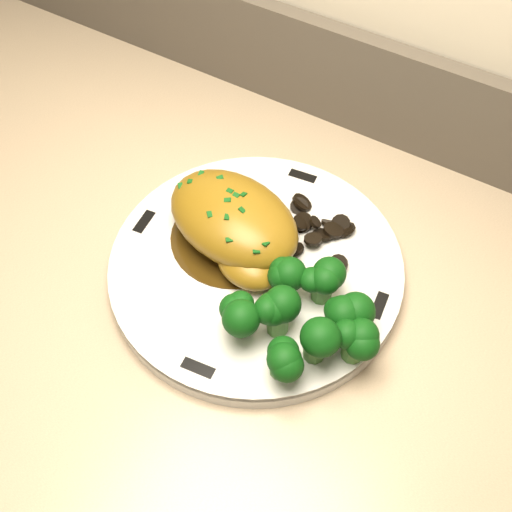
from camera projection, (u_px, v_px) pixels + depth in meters
The scene contains 10 objects.
counter at pixel (148, 420), 0.97m from camera, with size 1.89×0.64×0.94m.
plate at pixel (256, 268), 0.62m from camera, with size 0.28×0.28×0.02m, color silver.
rim_accent_0 at pixel (379, 306), 0.59m from camera, with size 0.03×0.01×0.00m, color black.
rim_accent_1 at pixel (303, 176), 0.68m from camera, with size 0.03×0.01×0.00m, color black.
rim_accent_2 at pixel (144, 222), 0.65m from camera, with size 0.03×0.01×0.00m, color black.
rim_accent_3 at pixel (198, 368), 0.55m from camera, with size 0.03×0.01×0.00m, color black.
gravy_pool at pixel (234, 237), 0.63m from camera, with size 0.13×0.13×0.00m, color #332209.
chicken_breast at pixel (235, 224), 0.61m from camera, with size 0.16×0.12×0.06m.
mushroom_pile at pixel (309, 233), 0.63m from camera, with size 0.08×0.06×0.02m.
broccoli_florets at pixel (303, 316), 0.55m from camera, with size 0.13×0.11×0.04m.
Camera 1 is at (0.53, 1.43, 1.34)m, focal length 45.00 mm.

